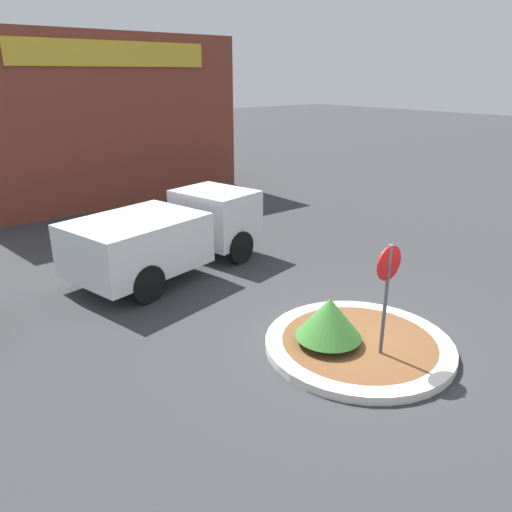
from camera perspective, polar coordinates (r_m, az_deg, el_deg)
ground_plane at (r=10.24m, az=11.60°, el=-10.27°), size 120.00×120.00×0.00m
traffic_island at (r=10.20m, az=11.63°, el=-9.87°), size 3.69×3.69×0.17m
stop_sign at (r=9.22m, az=14.75°, el=-3.03°), size 0.65×0.07×2.31m
island_shrub at (r=9.71m, az=8.37°, el=-6.96°), size 1.29×1.29×0.96m
utility_truck at (r=13.57m, az=-9.96°, el=2.54°), size 5.76×3.36×1.93m
storefront_building at (r=23.31m, az=-18.48°, el=14.72°), size 10.91×6.07×6.61m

